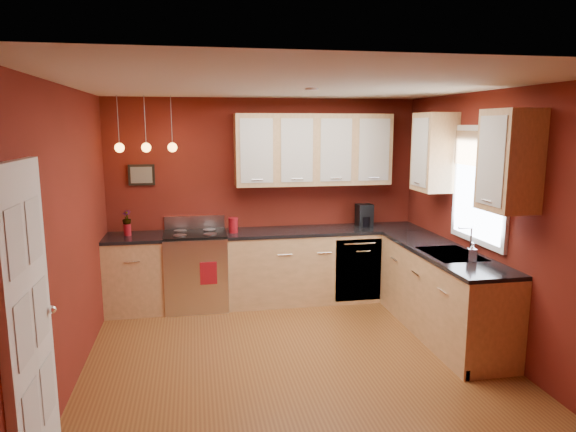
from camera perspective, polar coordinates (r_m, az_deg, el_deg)
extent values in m
plane|color=brown|center=(5.11, 0.97, -16.16)|extent=(4.20, 4.20, 0.00)
cube|color=beige|center=(4.60, 1.07, 14.32)|extent=(4.00, 4.20, 0.02)
cube|color=maroon|center=(6.72, -2.54, 1.86)|extent=(4.00, 0.02, 2.60)
cube|color=maroon|center=(2.74, 9.95, -10.61)|extent=(4.00, 0.02, 2.60)
cube|color=maroon|center=(4.72, -23.54, -2.50)|extent=(0.02, 4.20, 2.60)
cube|color=maroon|center=(5.44, 22.14, -0.83)|extent=(0.02, 4.20, 2.60)
cube|color=#E4B17A|center=(6.59, -16.55, -6.30)|extent=(0.70, 0.60, 0.90)
cube|color=#E4B17A|center=(6.75, 4.05, -5.50)|extent=(2.54, 0.60, 0.90)
cube|color=#E4B17A|center=(5.88, 16.72, -8.30)|extent=(0.60, 2.10, 0.90)
cube|color=black|center=(6.48, -16.76, -2.30)|extent=(0.70, 0.62, 0.04)
cube|color=black|center=(6.64, 4.10, -1.59)|extent=(2.54, 0.62, 0.04)
cube|color=black|center=(5.75, 16.96, -3.84)|extent=(0.62, 2.10, 0.04)
cube|color=silver|center=(6.54, -10.16, -6.05)|extent=(0.76, 0.64, 0.92)
cube|color=black|center=(6.25, -10.14, -6.63)|extent=(0.55, 0.02, 0.32)
cylinder|color=silver|center=(6.18, -10.21, -4.52)|extent=(0.60, 0.02, 0.02)
cube|color=black|center=(6.43, -10.29, -1.98)|extent=(0.76, 0.60, 0.03)
cylinder|color=#959499|center=(6.29, -11.93, -2.11)|extent=(0.16, 0.16, 0.01)
cylinder|color=#959499|center=(6.29, -8.65, -2.01)|extent=(0.16, 0.16, 0.01)
cylinder|color=#959499|center=(6.57, -11.87, -1.60)|extent=(0.16, 0.16, 0.01)
cylinder|color=#959499|center=(6.57, -8.73, -1.50)|extent=(0.16, 0.16, 0.01)
cube|color=silver|center=(6.71, -10.33, -0.66)|extent=(0.76, 0.04, 0.16)
cube|color=silver|center=(6.59, 7.82, -5.97)|extent=(0.60, 0.02, 0.80)
cube|color=#959499|center=(5.62, 17.66, -4.25)|extent=(0.50, 0.70, 0.05)
cube|color=black|center=(5.77, 16.86, -3.94)|extent=(0.42, 0.30, 0.02)
cube|color=black|center=(5.48, 18.48, -4.76)|extent=(0.42, 0.30, 0.02)
cylinder|color=white|center=(5.69, 19.70, -2.48)|extent=(0.02, 0.02, 0.28)
cylinder|color=white|center=(5.63, 19.16, -1.23)|extent=(0.16, 0.02, 0.02)
cube|color=white|center=(5.63, 20.57, 3.22)|extent=(0.04, 1.02, 1.22)
cube|color=white|center=(5.62, 20.44, 3.22)|extent=(0.01, 0.90, 1.10)
cube|color=olive|center=(5.59, 20.54, 6.99)|extent=(0.02, 0.96, 0.36)
cube|color=white|center=(3.67, -26.97, -10.70)|extent=(0.06, 0.82, 2.05)
cube|color=silver|center=(3.34, -28.03, -2.50)|extent=(0.00, 0.28, 0.40)
cube|color=silver|center=(3.68, -26.38, -1.30)|extent=(0.00, 0.28, 0.40)
cube|color=silver|center=(3.49, -27.28, -11.35)|extent=(0.00, 0.28, 0.40)
cube|color=silver|center=(3.82, -25.73, -9.43)|extent=(0.00, 0.28, 0.40)
cube|color=silver|center=(3.72, -26.56, -19.30)|extent=(0.00, 0.28, 0.40)
cube|color=silver|center=(4.02, -25.11, -16.85)|extent=(0.00, 0.28, 0.40)
sphere|color=white|center=(3.96, -24.76, -9.41)|extent=(0.06, 0.06, 0.06)
cube|color=#E4B17A|center=(6.60, 2.84, 7.37)|extent=(2.00, 0.35, 0.90)
cube|color=#E4B17A|center=(5.55, 19.25, 6.32)|extent=(0.35, 1.95, 0.90)
cube|color=black|center=(6.63, -15.96, 4.41)|extent=(0.32, 0.03, 0.26)
cylinder|color=#959499|center=(6.30, -18.37, 9.94)|extent=(0.01, 0.01, 0.60)
sphere|color=#FFA53F|center=(6.30, -18.22, 7.22)|extent=(0.11, 0.11, 0.11)
cylinder|color=#959499|center=(6.27, -15.61, 10.08)|extent=(0.01, 0.01, 0.60)
sphere|color=#FFA53F|center=(6.27, -15.48, 7.34)|extent=(0.11, 0.11, 0.11)
cylinder|color=#959499|center=(6.25, -12.83, 10.20)|extent=(0.01, 0.01, 0.60)
sphere|color=#FFA53F|center=(6.25, -12.72, 7.45)|extent=(0.11, 0.11, 0.11)
cylinder|color=maroon|center=(6.40, -6.11, -1.09)|extent=(0.11, 0.11, 0.17)
cylinder|color=maroon|center=(6.39, -6.12, -0.27)|extent=(0.12, 0.12, 0.02)
cylinder|color=maroon|center=(6.50, -17.42, -1.46)|extent=(0.09, 0.09, 0.14)
imported|color=maroon|center=(6.48, -17.49, -0.22)|extent=(0.14, 0.14, 0.19)
cube|color=black|center=(6.86, 8.47, 0.11)|extent=(0.22, 0.18, 0.29)
cylinder|color=black|center=(6.82, 8.61, -0.63)|extent=(0.12, 0.12, 0.13)
imported|color=white|center=(5.36, 19.78, -3.76)|extent=(0.11, 0.11, 0.19)
cube|color=maroon|center=(6.21, -8.83, -6.31)|extent=(0.20, 0.01, 0.27)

